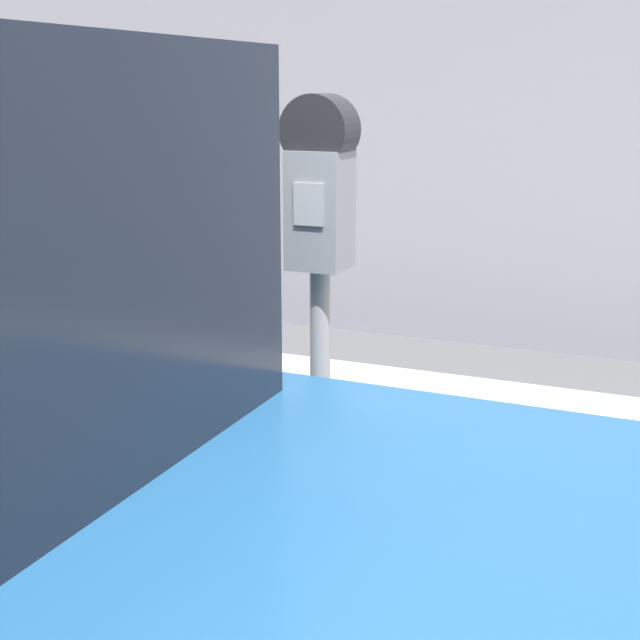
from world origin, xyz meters
TOP-DOWN VIEW (x-y plane):
  - sidewalk at (0.00, 2.20)m, footprint 24.00×2.80m
  - parking_meter at (0.10, 1.06)m, footprint 0.19×0.16m

SIDE VIEW (x-z plane):
  - sidewalk at x=0.00m, z-range 0.00..0.11m
  - parking_meter at x=0.10m, z-range 0.48..2.06m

